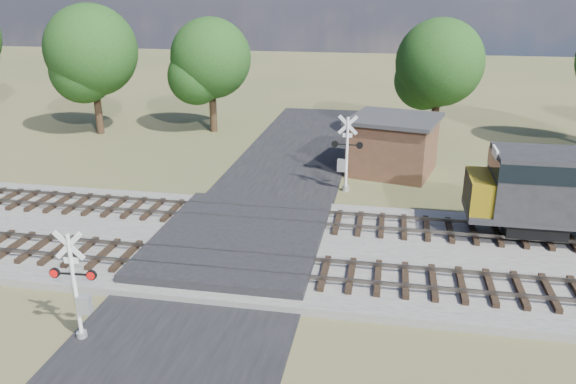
# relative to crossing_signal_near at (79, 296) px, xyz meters

# --- Properties ---
(ground) EXTENTS (160.00, 160.00, 0.00)m
(ground) POSITION_rel_crossing_signal_near_xyz_m (3.03, 7.05, -1.56)
(ground) COLOR #4A552D
(ground) RESTS_ON ground
(ballast_bed) EXTENTS (140.00, 10.00, 0.30)m
(ballast_bed) POSITION_rel_crossing_signal_near_xyz_m (13.03, 7.55, -1.41)
(ballast_bed) COLOR gray
(ballast_bed) RESTS_ON ground
(road) EXTENTS (7.00, 60.00, 0.08)m
(road) POSITION_rel_crossing_signal_near_xyz_m (3.03, 7.05, -1.52)
(road) COLOR black
(road) RESTS_ON ground
(crossing_panel) EXTENTS (7.00, 9.00, 0.62)m
(crossing_panel) POSITION_rel_crossing_signal_near_xyz_m (3.03, 7.55, -1.25)
(crossing_panel) COLOR #262628
(crossing_panel) RESTS_ON ground
(track_near) EXTENTS (140.00, 2.60, 0.33)m
(track_near) POSITION_rel_crossing_signal_near_xyz_m (6.16, 5.05, -1.15)
(track_near) COLOR black
(track_near) RESTS_ON ballast_bed
(track_far) EXTENTS (140.00, 2.60, 0.33)m
(track_far) POSITION_rel_crossing_signal_near_xyz_m (6.16, 10.05, -1.15)
(track_far) COLOR black
(track_far) RESTS_ON ballast_bed
(crossing_signal_near) EXTENTS (1.51, 0.33, 3.75)m
(crossing_signal_near) POSITION_rel_crossing_signal_near_xyz_m (0.00, 0.00, 0.00)
(crossing_signal_near) COLOR silver
(crossing_signal_near) RESTS_ON ground
(crossing_signal_far) EXTENTS (1.71, 0.37, 4.24)m
(crossing_signal_far) POSITION_rel_crossing_signal_near_xyz_m (6.85, 15.47, 0.20)
(crossing_signal_far) COLOR silver
(crossing_signal_far) RESTS_ON ground
(equipment_shed) EXTENTS (6.00, 6.00, 3.39)m
(equipment_shed) POSITION_rel_crossing_signal_near_xyz_m (9.41, 19.40, 0.16)
(equipment_shed) COLOR #48331F
(equipment_shed) RESTS_ON ground
(treeline) EXTENTS (84.25, 10.74, 11.02)m
(treeline) POSITION_rel_crossing_signal_near_xyz_m (12.19, 27.03, 4.80)
(treeline) COLOR black
(treeline) RESTS_ON ground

